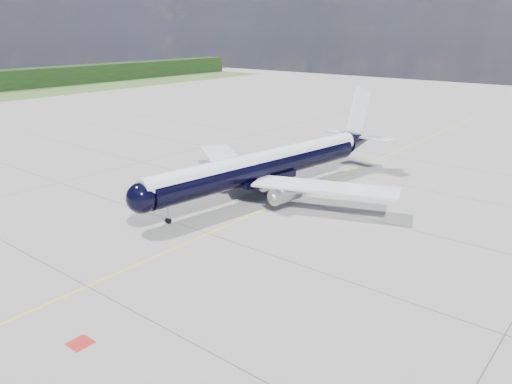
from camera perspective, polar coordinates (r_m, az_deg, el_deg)
ground at (r=69.38m, az=6.09°, el=0.27°), size 320.00×320.00×0.00m
taxiway_centerline at (r=65.43m, az=3.70°, el=-0.77°), size 0.16×160.00×0.01m
red_marking at (r=38.99m, az=-19.43°, el=-15.97°), size 1.60×1.60×0.01m
main_airliner at (r=66.51m, az=1.51°, el=3.17°), size 36.25×44.45×12.86m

